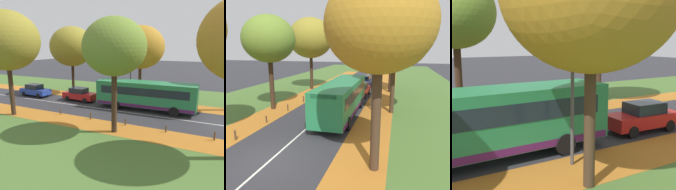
# 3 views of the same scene
# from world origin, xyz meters

# --- Properties ---
(leaf_litter_left) EXTENTS (2.80, 60.00, 0.00)m
(leaf_litter_left) POSITION_xyz_m (-4.60, 14.00, 0.01)
(leaf_litter_left) COLOR #B26B23
(leaf_litter_left) RESTS_ON grass_verge_left
(grass_verge_right) EXTENTS (12.00, 90.00, 0.01)m
(grass_verge_right) POSITION_xyz_m (9.20, 20.00, 0.00)
(grass_verge_right) COLOR #476B2D
(grass_verge_right) RESTS_ON ground
(leaf_litter_right) EXTENTS (2.80, 60.00, 0.00)m
(leaf_litter_right) POSITION_xyz_m (4.60, 14.00, 0.01)
(leaf_litter_right) COLOR #B26B23
(leaf_litter_right) RESTS_ON grass_verge_right
(road_centre_line) EXTENTS (0.12, 80.00, 0.01)m
(road_centre_line) POSITION_xyz_m (0.00, 20.00, 0.00)
(road_centre_line) COLOR silver
(road_centre_line) RESTS_ON ground
(tree_left_near) EXTENTS (4.79, 4.79, 8.75)m
(tree_left_near) POSITION_xyz_m (-5.25, 8.83, 6.56)
(tree_left_near) COLOR #382619
(tree_left_near) RESTS_ON ground
(tree_left_mid) EXTENTS (6.09, 6.09, 9.87)m
(tree_left_mid) POSITION_xyz_m (-5.58, 19.66, 7.11)
(tree_left_mid) COLOR #382619
(tree_left_mid) RESTS_ON ground
(tree_right_near) EXTENTS (5.78, 5.78, 9.09)m
(tree_right_near) POSITION_xyz_m (5.88, 10.52, 6.47)
(tree_right_near) COLOR #422D1E
(tree_right_near) RESTS_ON ground
(tree_right_mid) EXTENTS (6.02, 6.02, 9.27)m
(tree_right_mid) POSITION_xyz_m (5.34, 20.26, 6.55)
(tree_right_mid) COLOR black
(tree_right_mid) RESTS_ON ground
(bollard_second) EXTENTS (0.12, 0.12, 0.66)m
(bollard_second) POSITION_xyz_m (-3.58, 1.61, 0.33)
(bollard_second) COLOR #4C3823
(bollard_second) RESTS_ON ground
(bollard_third) EXTENTS (0.12, 0.12, 0.56)m
(bollard_third) POSITION_xyz_m (-3.58, 5.09, 0.28)
(bollard_third) COLOR #4C3823
(bollard_third) RESTS_ON ground
(bollard_fourth) EXTENTS (0.12, 0.12, 0.60)m
(bollard_fourth) POSITION_xyz_m (-3.54, 8.57, 0.30)
(bollard_fourth) COLOR #4C3823
(bollard_fourth) RESTS_ON ground
(bollard_fifth) EXTENTS (0.12, 0.12, 0.67)m
(bollard_fifth) POSITION_xyz_m (-3.50, 12.05, 0.33)
(bollard_fifth) COLOR #4C3823
(bollard_fifth) RESTS_ON ground
(bollard_sixth) EXTENTS (0.12, 0.12, 0.59)m
(bollard_sixth) POSITION_xyz_m (-3.54, 15.53, 0.30)
(bollard_sixth) COLOR #4C3823
(bollard_sixth) RESTS_ON ground
(streetlamp_right) EXTENTS (1.89, 0.28, 6.00)m
(streetlamp_right) POSITION_xyz_m (3.67, 11.03, 3.74)
(streetlamp_right) COLOR #47474C
(streetlamp_right) RESTS_ON ground
(bus) EXTENTS (2.79, 10.44, 2.98)m
(bus) POSITION_xyz_m (1.76, 8.48, 1.70)
(bus) COLOR #237A47
(bus) RESTS_ON ground
(car_red_lead) EXTENTS (1.93, 4.27, 1.62)m
(car_red_lead) POSITION_xyz_m (1.98, 16.95, 0.81)
(car_red_lead) COLOR #B21919
(car_red_lead) RESTS_ON ground
(car_blue_following) EXTENTS (1.89, 4.25, 1.62)m
(car_blue_following) POSITION_xyz_m (1.50, 23.79, 0.81)
(car_blue_following) COLOR #233D9E
(car_blue_following) RESTS_ON ground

